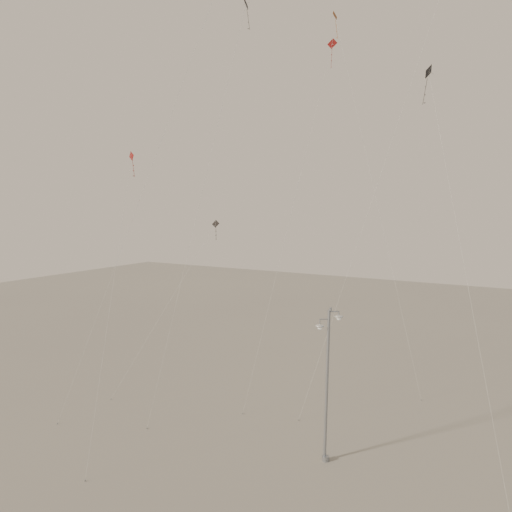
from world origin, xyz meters
The scene contains 9 objects.
ground centered at (0.00, 0.00, 0.00)m, with size 160.00×160.00×0.00m, color gray.
street_lamp centered at (2.29, 5.41, 4.97)m, with size 1.45×1.09×9.33m.
kite_0 centered at (-8.54, 7.78, 26.51)m, with size 9.42×9.08×33.17m.
kite_1 centered at (-6.17, 7.02, 21.46)m, with size 5.20×5.43×28.87m.
kite_3 centered at (-10.26, 1.64, 13.42)m, with size 2.91×7.13×18.74m.
kite_4 centered at (8.06, 7.10, 17.66)m, with size 5.55×3.88×22.88m.
kite_5 centered at (-0.66, 18.29, 22.47)m, with size 8.10×1.09×30.91m.
kite_6 centered at (-11.80, 10.99, 10.49)m, with size 5.71×7.11×14.02m.
kite_7 centered at (-4.47, 18.55, 22.61)m, with size 1.86×13.12×29.78m.
Camera 1 is at (12.96, -21.22, 15.19)m, focal length 35.00 mm.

